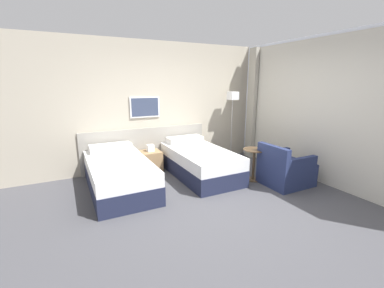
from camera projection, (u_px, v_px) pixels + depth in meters
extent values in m
plane|color=#47474C|center=(221.00, 204.00, 4.01)|extent=(16.00, 16.00, 0.00)
cube|color=#B7AD99|center=(166.00, 106.00, 5.69)|extent=(10.00, 0.06, 2.70)
cube|color=gray|center=(147.00, 148.00, 5.65)|extent=(2.75, 0.04, 0.89)
cube|color=white|center=(145.00, 107.00, 5.44)|extent=(0.64, 0.03, 0.44)
cube|color=#333D56|center=(145.00, 107.00, 5.42)|extent=(0.58, 0.01, 0.38)
cube|color=white|center=(332.00, 111.00, 4.58)|extent=(0.06, 4.78, 2.70)
cube|color=beige|center=(330.00, 113.00, 4.56)|extent=(0.03, 4.39, 2.64)
cube|color=#A8A393|center=(252.00, 105.00, 6.29)|extent=(0.10, 0.24, 2.64)
cube|color=#1E233D|center=(120.00, 181.00, 4.51)|extent=(0.99, 1.91, 0.31)
cube|color=white|center=(119.00, 167.00, 4.45)|extent=(0.98, 1.89, 0.23)
cube|color=white|center=(111.00, 148.00, 5.03)|extent=(0.79, 0.34, 0.13)
cube|color=#1E233D|center=(200.00, 168.00, 5.21)|extent=(0.99, 1.91, 0.31)
cube|color=white|center=(200.00, 155.00, 5.15)|extent=(0.98, 1.89, 0.23)
cube|color=white|center=(185.00, 139.00, 5.74)|extent=(0.79, 0.34, 0.13)
cube|color=#9E7A51|center=(151.00, 161.00, 5.47)|extent=(0.41, 0.42, 0.44)
cube|color=white|center=(150.00, 148.00, 5.40)|extent=(0.14, 0.14, 0.14)
cylinder|color=#9E9993|center=(231.00, 159.00, 6.37)|extent=(0.24, 0.24, 0.02)
cylinder|color=#9E9993|center=(232.00, 130.00, 6.20)|extent=(0.02, 0.02, 1.43)
cube|color=white|center=(233.00, 96.00, 6.00)|extent=(0.21, 0.21, 0.19)
cylinder|color=brown|center=(253.00, 179.00, 5.01)|extent=(0.28, 0.28, 0.01)
cylinder|color=brown|center=(254.00, 165.00, 4.94)|extent=(0.05, 0.05, 0.58)
cylinder|color=brown|center=(255.00, 150.00, 4.87)|extent=(0.43, 0.43, 0.02)
cube|color=navy|center=(286.00, 173.00, 4.76)|extent=(0.82, 0.71, 0.41)
cube|color=navy|center=(273.00, 156.00, 4.51)|extent=(0.10, 0.71, 0.36)
cube|color=navy|center=(301.00, 163.00, 4.42)|extent=(0.70, 0.09, 0.18)
cube|color=navy|center=(275.00, 154.00, 4.96)|extent=(0.70, 0.09, 0.18)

